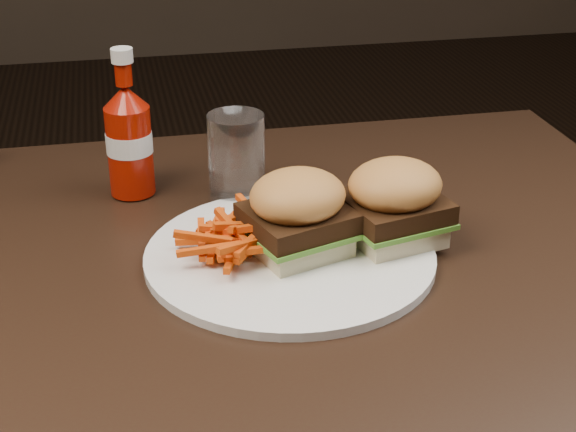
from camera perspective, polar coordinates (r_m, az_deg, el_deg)
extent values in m
cube|color=black|center=(1.00, -6.37, -4.13)|extent=(1.20, 0.80, 0.04)
cylinder|color=white|center=(0.99, 0.12, -2.59)|extent=(0.33, 0.33, 0.01)
cube|color=beige|center=(0.98, 0.62, -1.69)|extent=(0.12, 0.12, 0.02)
cube|color=beige|center=(1.02, 6.77, -0.90)|extent=(0.11, 0.11, 0.02)
cylinder|color=#951205|center=(1.14, -10.18, 4.18)|extent=(0.06, 0.06, 0.12)
cylinder|color=white|center=(1.12, -3.34, 3.80)|extent=(0.09, 0.09, 0.11)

